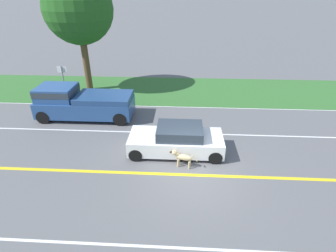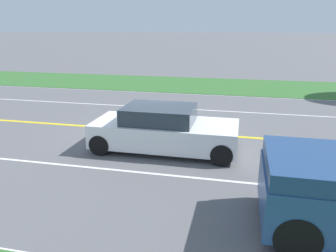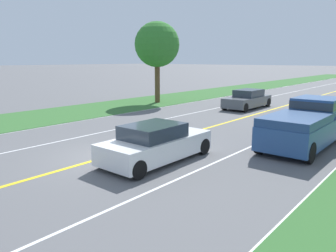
{
  "view_description": "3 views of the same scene",
  "coord_description": "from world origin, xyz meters",
  "views": [
    {
      "loc": [
        -8.74,
        0.51,
        7.03
      ],
      "look_at": [
        2.0,
        1.12,
        1.23
      ],
      "focal_mm": 28.0,
      "sensor_mm": 36.0,
      "label": 1
    },
    {
      "loc": [
        10.96,
        2.92,
        3.65
      ],
      "look_at": [
        1.71,
        0.83,
        0.76
      ],
      "focal_mm": 35.0,
      "sensor_mm": 36.0,
      "label": 2
    },
    {
      "loc": [
        9.36,
        -7.73,
        3.6
      ],
      "look_at": [
        1.81,
        1.29,
        1.2
      ],
      "focal_mm": 35.0,
      "sensor_mm": 36.0,
      "label": 3
    }
  ],
  "objects": [
    {
      "name": "lane_dash_same_dir",
      "position": [
        3.5,
        0.0,
        0.0
      ],
      "size": [
        0.1,
        160.0,
        0.01
      ],
      "primitive_type": "cube",
      "color": "white",
      "rests_on": "ground"
    },
    {
      "name": "grass_verge_left",
      "position": [
        -10.0,
        0.0,
        0.01
      ],
      "size": [
        6.0,
        160.0,
        0.03
      ],
      "primitive_type": "cube",
      "color": "#33662D",
      "rests_on": "ground"
    },
    {
      "name": "dog",
      "position": [
        0.59,
        0.45,
        0.5
      ],
      "size": [
        0.45,
        1.23,
        0.81
      ],
      "rotation": [
        0.0,
        0.0,
        -0.24
      ],
      "color": "#D1B784",
      "rests_on": "ground"
    },
    {
      "name": "ground_plane",
      "position": [
        0.0,
        0.0,
        0.0
      ],
      "size": [
        400.0,
        400.0,
        0.0
      ],
      "primitive_type": "plane",
      "color": "#5B5B5E"
    },
    {
      "name": "centre_divider_line",
      "position": [
        0.0,
        0.0,
        0.0
      ],
      "size": [
        0.18,
        160.0,
        0.01
      ],
      "primitive_type": "cube",
      "color": "yellow",
      "rests_on": "ground"
    },
    {
      "name": "lane_dash_oncoming",
      "position": [
        -3.5,
        0.0,
        0.0
      ],
      "size": [
        0.1,
        160.0,
        0.01
      ],
      "primitive_type": "cube",
      "color": "white",
      "rests_on": "ground"
    },
    {
      "name": "ego_car",
      "position": [
        1.74,
        0.7,
        0.64
      ],
      "size": [
        1.87,
        4.36,
        1.37
      ],
      "color": "white",
      "rests_on": "ground"
    },
    {
      "name": "lane_edge_line_left",
      "position": [
        -7.0,
        0.0,
        0.0
      ],
      "size": [
        0.14,
        160.0,
        0.01
      ],
      "primitive_type": "cube",
      "color": "white",
      "rests_on": "ground"
    }
  ]
}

